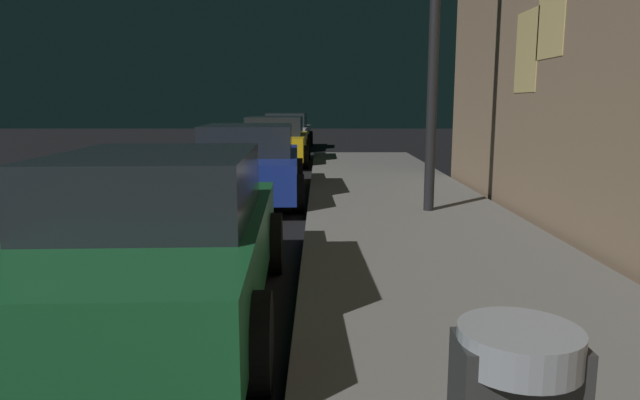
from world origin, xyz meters
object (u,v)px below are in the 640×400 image
(car_green, at_px, (158,238))
(car_blue, at_px, (248,163))
(car_yellow_cab, at_px, (274,141))
(car_silver, at_px, (285,131))

(car_green, distance_m, car_blue, 6.08)
(car_green, bearing_deg, car_blue, 89.99)
(car_blue, bearing_deg, car_yellow_cab, 90.01)
(car_silver, bearing_deg, car_green, -90.00)
(car_green, relative_size, car_blue, 0.93)
(car_blue, distance_m, car_yellow_cab, 6.52)
(car_blue, relative_size, car_silver, 1.10)
(car_green, distance_m, car_yellow_cab, 12.60)
(car_blue, bearing_deg, car_silver, 90.00)
(car_blue, relative_size, car_yellow_cab, 1.05)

